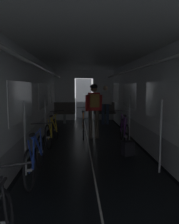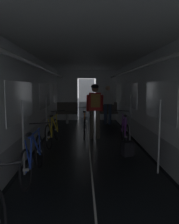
{
  "view_description": "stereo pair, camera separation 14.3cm",
  "coord_description": "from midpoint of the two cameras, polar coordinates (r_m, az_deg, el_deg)",
  "views": [
    {
      "loc": [
        -0.29,
        -1.98,
        1.65
      ],
      "look_at": [
        0.0,
        3.7,
        1.0
      ],
      "focal_mm": 35.82,
      "sensor_mm": 36.0,
      "label": 1
    },
    {
      "loc": [
        -0.15,
        -1.98,
        1.65
      ],
      "look_at": [
        0.0,
        3.7,
        1.0
      ],
      "focal_mm": 35.82,
      "sensor_mm": 36.0,
      "label": 2
    }
  ],
  "objects": [
    {
      "name": "person_cyclist_aisle",
      "position": [
        7.02,
        0.54,
        1.78
      ],
      "size": [
        0.54,
        0.4,
        1.73
      ],
      "color": "brown",
      "rests_on": "ground"
    },
    {
      "name": "bench_seat_far_left",
      "position": [
        10.14,
        -6.78,
        0.33
      ],
      "size": [
        0.98,
        0.51,
        0.95
      ],
      "color": "gray",
      "rests_on": "ground"
    },
    {
      "name": "train_car_shell",
      "position": [
        5.58,
        -0.69,
        7.0
      ],
      "size": [
        3.14,
        12.34,
        2.57
      ],
      "color": "black",
      "rests_on": "ground"
    },
    {
      "name": "backpack_on_floor",
      "position": [
        5.51,
        9.02,
        -9.16
      ],
      "size": [
        0.31,
        0.27,
        0.34
      ],
      "primitive_type": "cube",
      "rotation": [
        0.0,
        0.0,
        0.31
      ],
      "color": "black",
      "rests_on": "ground"
    },
    {
      "name": "bicycle_yellow",
      "position": [
        6.45,
        -10.14,
        -4.94
      ],
      "size": [
        0.44,
        1.69,
        0.95
      ],
      "color": "black",
      "rests_on": "ground"
    },
    {
      "name": "bicycle_purple",
      "position": [
        6.48,
        8.12,
        -4.84
      ],
      "size": [
        0.44,
        1.69,
        0.94
      ],
      "color": "black",
      "rests_on": "ground"
    },
    {
      "name": "person_standing_near_bench",
      "position": [
        9.77,
        3.66,
        2.53
      ],
      "size": [
        0.53,
        0.23,
        1.69
      ],
      "color": "#384C75",
      "rests_on": "ground"
    },
    {
      "name": "bicycle_blue",
      "position": [
        4.22,
        -14.57,
        -11.15
      ],
      "size": [
        0.44,
        1.69,
        0.94
      ],
      "color": "black",
      "rests_on": "ground"
    },
    {
      "name": "bicycle_orange_in_aisle",
      "position": [
        7.36,
        -2.13,
        -3.4
      ],
      "size": [
        0.44,
        1.69,
        0.94
      ],
      "color": "black",
      "rests_on": "ground"
    },
    {
      "name": "bench_seat_far_right",
      "position": [
        10.17,
        3.39,
        0.39
      ],
      "size": [
        0.98,
        0.51,
        0.95
      ],
      "color": "gray",
      "rests_on": "ground"
    }
  ]
}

